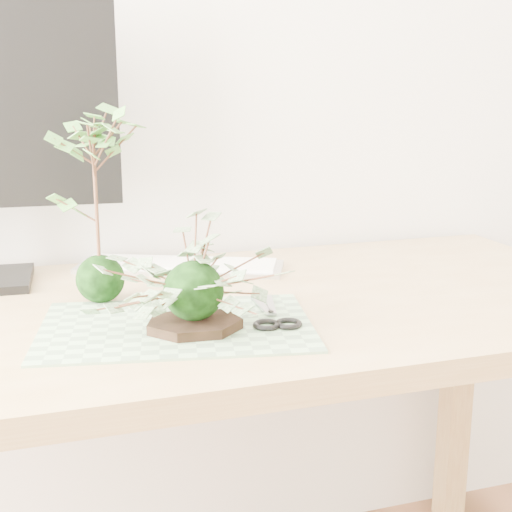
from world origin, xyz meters
name	(u,v)px	position (x,y,z in m)	size (l,w,h in m)	color
desk	(191,353)	(-0.09, 1.23, 0.65)	(1.60, 0.70, 0.74)	tan
cutting_mat	(177,326)	(-0.13, 1.12, 0.74)	(0.42, 0.28, 0.00)	#5E7F5E
stone_dish	(194,324)	(-0.11, 1.10, 0.75)	(0.15, 0.15, 0.01)	black
ivy_kokedama	(193,263)	(-0.11, 1.10, 0.85)	(0.31, 0.31, 0.18)	black
maple_kokedama	(94,161)	(-0.23, 1.29, 0.98)	(0.20, 0.20, 0.35)	black
keyboard	(180,266)	(-0.06, 1.47, 0.75)	(0.43, 0.28, 0.02)	#B4B4B6
scissors	(277,319)	(0.02, 1.09, 0.75)	(0.08, 0.18, 0.01)	#919199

